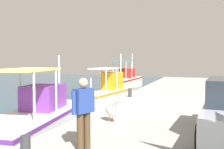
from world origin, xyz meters
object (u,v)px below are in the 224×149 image
at_px(fishing_boat_second, 36,117).
at_px(mooring_bollard_second, 25,143).
at_px(mooring_bollard_third, 130,93).
at_px(fishing_boat_fourth, 125,81).
at_px(pelican, 112,110).
at_px(fishing_boat_third, 108,91).
at_px(fisherman_standing, 83,110).

relative_size(fishing_boat_second, mooring_bollard_second, 18.11).
xyz_separation_m(fishing_boat_second, mooring_bollard_third, (5.23, -2.30, 0.41)).
bearing_deg(fishing_boat_second, fishing_boat_fourth, 4.22).
xyz_separation_m(pelican, mooring_bollard_second, (-3.24, 0.91, -0.22)).
bearing_deg(mooring_bollard_third, mooring_bollard_second, 180.00).
distance_m(mooring_bollard_second, mooring_bollard_third, 8.77).
height_order(fishing_boat_second, fishing_boat_fourth, fishing_boat_fourth).
bearing_deg(pelican, fishing_boat_fourth, 15.20).
distance_m(fishing_boat_fourth, mooring_bollard_second, 19.66).
bearing_deg(mooring_bollard_second, fishing_boat_fourth, 10.17).
xyz_separation_m(fishing_boat_third, fisherman_standing, (-11.39, -3.63, 1.09)).
relative_size(fishing_boat_fourth, mooring_bollard_second, 18.08).
distance_m(fishing_boat_third, mooring_bollard_second, 12.19).
xyz_separation_m(pelican, fisherman_standing, (-2.69, -0.28, 0.52)).
relative_size(fishing_boat_third, pelican, 6.73).
distance_m(fishing_boat_third, fisherman_standing, 12.01).
bearing_deg(fishing_boat_fourth, mooring_bollard_third, -161.83).
height_order(fishing_boat_second, mooring_bollard_second, fishing_boat_second).
bearing_deg(fisherman_standing, mooring_bollard_third, 8.23).
bearing_deg(fishing_boat_fourth, fisherman_standing, -166.08).
distance_m(fisherman_standing, mooring_bollard_third, 8.34).
xyz_separation_m(pelican, mooring_bollard_third, (5.53, 0.91, -0.16)).
relative_size(fishing_boat_third, fisherman_standing, 3.49).
bearing_deg(fishing_boat_fourth, fishing_boat_second, -175.78).
distance_m(fishing_boat_second, mooring_bollard_second, 4.24).
xyz_separation_m(fishing_boat_third, mooring_bollard_third, (-3.17, -2.44, 0.41)).
relative_size(fisherman_standing, mooring_bollard_third, 3.44).
relative_size(fishing_boat_second, fishing_boat_third, 1.14).
bearing_deg(fisherman_standing, pelican, 6.00).
xyz_separation_m(fisherman_standing, mooring_bollard_second, (-0.55, 1.19, -0.74)).
distance_m(fishing_boat_third, mooring_bollard_third, 4.02).
bearing_deg(mooring_bollard_third, fishing_boat_fourth, 18.17).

